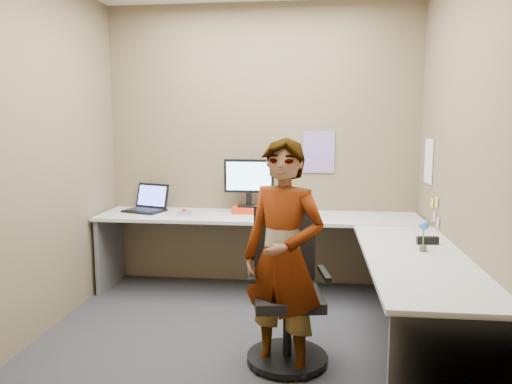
# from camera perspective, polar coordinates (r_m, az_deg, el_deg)

# --- Properties ---
(ground) EXTENTS (3.00, 3.00, 0.00)m
(ground) POSITION_cam_1_polar(r_m,az_deg,el_deg) (3.90, -1.49, -15.97)
(ground) COLOR #25252A
(ground) RESTS_ON ground
(wall_back) EXTENTS (3.00, 0.00, 3.00)m
(wall_back) POSITION_cam_1_polar(r_m,az_deg,el_deg) (4.86, 0.64, 5.24)
(wall_back) COLOR brown
(wall_back) RESTS_ON ground
(wall_right) EXTENTS (0.00, 2.70, 2.70)m
(wall_right) POSITION_cam_1_polar(r_m,az_deg,el_deg) (3.67, 22.34, 3.73)
(wall_right) COLOR brown
(wall_right) RESTS_ON ground
(wall_left) EXTENTS (0.00, 2.70, 2.70)m
(wall_left) POSITION_cam_1_polar(r_m,az_deg,el_deg) (4.07, -23.03, 4.06)
(wall_left) COLOR brown
(wall_left) RESTS_ON ground
(desk) EXTENTS (2.98, 2.58, 0.73)m
(desk) POSITION_cam_1_polar(r_m,az_deg,el_deg) (4.04, 5.45, -6.31)
(desk) COLOR silver
(desk) RESTS_ON ground
(paper_ream) EXTENTS (0.30, 0.22, 0.06)m
(paper_ream) POSITION_cam_1_polar(r_m,az_deg,el_deg) (4.73, -0.84, -2.03)
(paper_ream) COLOR red
(paper_ream) RESTS_ON desk
(monitor) EXTENTS (0.47, 0.14, 0.45)m
(monitor) POSITION_cam_1_polar(r_m,az_deg,el_deg) (4.71, -0.82, 1.53)
(monitor) COLOR black
(monitor) RESTS_ON paper_ream
(laptop) EXTENTS (0.44, 0.40, 0.26)m
(laptop) POSITION_cam_1_polar(r_m,az_deg,el_deg) (4.94, -12.25, -1.36)
(laptop) COLOR black
(laptop) RESTS_ON desk
(trackball_mouse) EXTENTS (0.12, 0.08, 0.07)m
(trackball_mouse) POSITION_cam_1_polar(r_m,az_deg,el_deg) (4.63, -8.16, -2.39)
(trackball_mouse) COLOR #B7B7BC
(trackball_mouse) RESTS_ON desk
(origami) EXTENTS (0.10, 0.10, 0.06)m
(origami) POSITION_cam_1_polar(r_m,az_deg,el_deg) (4.40, 2.72, -2.79)
(origami) COLOR white
(origami) RESTS_ON desk
(stapler) EXTENTS (0.15, 0.06, 0.05)m
(stapler) POSITION_cam_1_polar(r_m,az_deg,el_deg) (3.73, 19.02, -5.25)
(stapler) COLOR black
(stapler) RESTS_ON desk
(flower) EXTENTS (0.07, 0.07, 0.22)m
(flower) POSITION_cam_1_polar(r_m,az_deg,el_deg) (3.50, 18.62, -4.17)
(flower) COLOR brown
(flower) RESTS_ON desk
(calendar_purple) EXTENTS (0.30, 0.01, 0.40)m
(calendar_purple) POSITION_cam_1_polar(r_m,az_deg,el_deg) (4.82, 7.16, 4.56)
(calendar_purple) COLOR #846BB7
(calendar_purple) RESTS_ON wall_back
(calendar_white) EXTENTS (0.01, 0.28, 0.38)m
(calendar_white) POSITION_cam_1_polar(r_m,az_deg,el_deg) (4.55, 19.13, 3.34)
(calendar_white) COLOR white
(calendar_white) RESTS_ON wall_right
(sticky_note_a) EXTENTS (0.01, 0.07, 0.07)m
(sticky_note_a) POSITION_cam_1_polar(r_m,az_deg,el_deg) (4.24, 19.95, -1.09)
(sticky_note_a) COLOR #F2E059
(sticky_note_a) RESTS_ON wall_right
(sticky_note_b) EXTENTS (0.01, 0.07, 0.07)m
(sticky_note_b) POSITION_cam_1_polar(r_m,az_deg,el_deg) (4.31, 19.72, -2.69)
(sticky_note_b) COLOR pink
(sticky_note_b) RESTS_ON wall_right
(sticky_note_c) EXTENTS (0.01, 0.07, 0.07)m
(sticky_note_c) POSITION_cam_1_polar(r_m,az_deg,el_deg) (4.20, 20.07, -3.26)
(sticky_note_c) COLOR pink
(sticky_note_c) RESTS_ON wall_right
(sticky_note_d) EXTENTS (0.01, 0.07, 0.07)m
(sticky_note_d) POSITION_cam_1_polar(r_m,az_deg,el_deg) (4.39, 19.49, -1.17)
(sticky_note_d) COLOR #F2E059
(sticky_note_d) RESTS_ON wall_right
(office_chair) EXTENTS (0.56, 0.53, 1.01)m
(office_chair) POSITION_cam_1_polar(r_m,az_deg,el_deg) (3.39, 3.50, -12.23)
(office_chair) COLOR black
(office_chair) RESTS_ON ground
(person) EXTENTS (0.64, 0.55, 1.49)m
(person) POSITION_cam_1_polar(r_m,az_deg,el_deg) (3.14, 3.13, -7.55)
(person) COLOR #999399
(person) RESTS_ON ground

